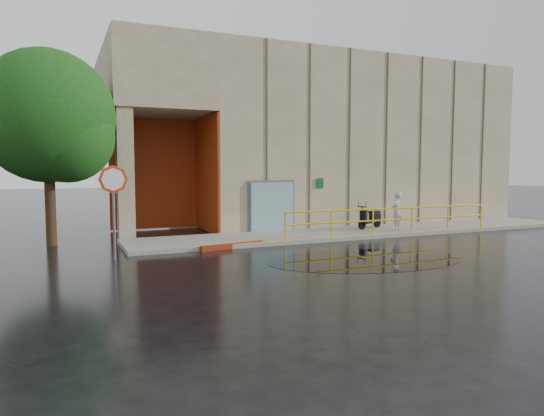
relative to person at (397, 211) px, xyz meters
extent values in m
plane|color=black|center=(-4.91, -3.76, -0.97)|extent=(120.00, 120.00, 0.00)
cube|color=gray|center=(-0.91, 0.74, -0.90)|extent=(20.00, 3.00, 0.15)
cube|color=gray|center=(1.09, 7.24, 3.03)|extent=(16.00, 10.00, 8.00)
cube|color=gray|center=(-8.91, 7.24, 5.53)|extent=(4.00, 10.00, 3.00)
cube|color=gray|center=(-10.51, 2.64, 1.53)|extent=(0.60, 0.60, 5.00)
cube|color=#9D2E0E|center=(-8.91, 5.74, 1.53)|extent=(3.80, 0.15, 4.90)
cube|color=#9D2E0E|center=(-6.96, 3.99, 1.53)|extent=(0.10, 3.50, 4.90)
cube|color=#84A6B4|center=(-4.71, 2.12, 0.18)|extent=(1.90, 0.10, 2.00)
cube|color=slate|center=(-4.71, 2.20, 0.18)|extent=(2.10, 0.06, 2.20)
cube|color=#0B501C|center=(-2.41, 2.18, 1.13)|extent=(0.32, 0.04, 0.42)
cylinder|color=#D9B90B|center=(-0.66, -0.61, 0.18)|extent=(9.50, 0.06, 0.06)
cylinder|color=#D9B90B|center=(-0.66, -0.61, -0.27)|extent=(9.50, 0.06, 0.06)
imported|color=#AAABB0|center=(0.00, 0.00, 0.00)|extent=(0.72, 0.66, 1.64)
cylinder|color=black|center=(-1.05, 0.93, -0.60)|extent=(0.45, 0.23, 0.44)
cylinder|color=black|center=(-0.01, 1.30, -0.60)|extent=(0.45, 0.23, 0.44)
cylinder|color=slate|center=(-11.32, -1.11, 0.26)|extent=(0.08, 0.08, 2.47)
cylinder|color=red|center=(-11.32, -1.14, 1.44)|extent=(0.85, 0.04, 0.85)
cylinder|color=white|center=(-11.32, -1.16, 1.44)|extent=(0.67, 0.01, 0.67)
cube|color=maroon|center=(-7.41, -0.66, -0.88)|extent=(2.40, 0.59, 0.18)
cube|color=black|center=(-4.44, -4.20, -0.97)|extent=(6.59, 4.65, 0.01)
cylinder|color=#312010|center=(-13.09, 2.53, 0.61)|extent=(0.36, 0.36, 3.16)
sphere|color=#256219|center=(-13.09, 2.53, 3.58)|extent=(4.63, 4.63, 4.63)
sphere|color=#256219|center=(-12.49, 2.15, 2.88)|extent=(3.24, 3.24, 3.24)
camera|label=1|loc=(-12.81, -16.21, 1.77)|focal=32.00mm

